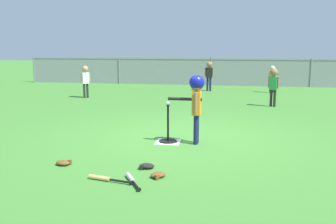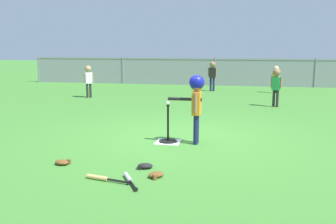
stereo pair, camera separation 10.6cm
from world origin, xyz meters
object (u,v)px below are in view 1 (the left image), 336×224
(fielder_near_left, at_px, (85,77))
(fielder_deep_center, at_px, (272,75))
(batter_child, at_px, (196,95))
(spare_bat_wood, at_px, (104,179))
(glove_tossed_aside, at_px, (146,166))
(fielder_deep_left, at_px, (274,82))
(glove_by_plate, at_px, (158,175))
(glove_near_bats, at_px, (63,163))
(baseball_on_tee, at_px, (168,103))
(spare_bat_silver, at_px, (131,179))
(batting_tee, at_px, (168,136))
(fielder_deep_right, at_px, (209,72))

(fielder_near_left, distance_m, fielder_deep_center, 6.53)
(batter_child, bearing_deg, spare_bat_wood, -115.51)
(spare_bat_wood, height_order, glove_tossed_aside, glove_tossed_aside)
(batter_child, bearing_deg, fielder_deep_left, 68.36)
(glove_by_plate, bearing_deg, batter_child, 80.01)
(fielder_deep_left, distance_m, glove_near_bats, 6.95)
(fielder_near_left, bearing_deg, glove_near_bats, -71.18)
(baseball_on_tee, distance_m, fielder_deep_center, 7.91)
(fielder_deep_center, distance_m, spare_bat_silver, 9.95)
(batting_tee, height_order, glove_by_plate, batting_tee)
(batter_child, distance_m, glove_tossed_aside, 1.81)
(fielder_deep_left, relative_size, fielder_near_left, 1.02)
(glove_near_bats, bearing_deg, batter_child, 40.85)
(baseball_on_tee, bearing_deg, spare_bat_wood, -103.06)
(baseball_on_tee, xyz_separation_m, spare_bat_wood, (-0.49, -2.10, -0.68))
(glove_near_bats, bearing_deg, glove_by_plate, -10.84)
(fielder_deep_right, relative_size, glove_tossed_aside, 4.75)
(fielder_deep_right, bearing_deg, fielder_deep_left, -58.54)
(fielder_near_left, xyz_separation_m, glove_near_bats, (2.30, -6.75, -0.64))
(fielder_near_left, height_order, spare_bat_wood, fielder_near_left)
(baseball_on_tee, height_order, fielder_deep_center, fielder_deep_center)
(fielder_deep_right, bearing_deg, baseball_on_tee, -91.89)
(baseball_on_tee, height_order, spare_bat_wood, baseball_on_tee)
(batting_tee, height_order, glove_tossed_aside, batting_tee)
(batting_tee, xyz_separation_m, fielder_deep_right, (0.25, 7.64, 0.60))
(baseball_on_tee, distance_m, spare_bat_silver, 2.19)
(spare_bat_wood, height_order, glove_near_bats, glove_near_bats)
(spare_bat_wood, xyz_separation_m, glove_by_plate, (0.67, 0.24, 0.01))
(fielder_deep_center, relative_size, spare_bat_wood, 1.55)
(glove_near_bats, bearing_deg, fielder_deep_right, 80.49)
(glove_near_bats, xyz_separation_m, glove_tossed_aside, (1.24, 0.05, 0.00))
(fielder_near_left, xyz_separation_m, fielder_deep_center, (6.10, 2.33, -0.05))
(baseball_on_tee, bearing_deg, glove_near_bats, -129.34)
(fielder_deep_center, distance_m, glove_by_plate, 9.67)
(fielder_deep_center, bearing_deg, glove_by_plate, -103.97)
(batting_tee, bearing_deg, baseball_on_tee, 0.00)
(batting_tee, relative_size, spare_bat_silver, 1.25)
(spare_bat_silver, bearing_deg, batter_child, 72.82)
(fielder_near_left, bearing_deg, batter_child, -51.74)
(baseball_on_tee, bearing_deg, fielder_deep_right, 88.11)
(batting_tee, xyz_separation_m, glove_by_plate, (0.18, -1.86, -0.07))
(baseball_on_tee, distance_m, fielder_deep_left, 4.92)
(baseball_on_tee, bearing_deg, glove_tossed_aside, -92.04)
(fielder_deep_right, relative_size, glove_near_bats, 4.27)
(fielder_deep_right, xyz_separation_m, glove_tossed_aside, (-0.31, -9.16, -0.67))
(fielder_deep_left, height_order, spare_bat_wood, fielder_deep_left)
(batting_tee, xyz_separation_m, baseball_on_tee, (0.00, 0.00, 0.61))
(fielder_deep_left, xyz_separation_m, spare_bat_wood, (-2.74, -6.48, -0.66))
(spare_bat_silver, height_order, spare_bat_wood, same)
(spare_bat_silver, relative_size, glove_by_plate, 2.01)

